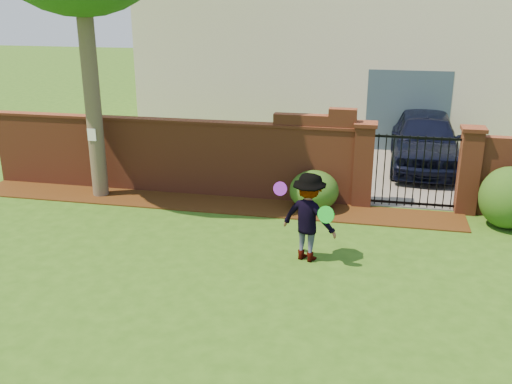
% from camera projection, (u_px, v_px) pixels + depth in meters
% --- Properties ---
extents(ground, '(80.00, 80.00, 0.01)m').
position_uv_depth(ground, '(207.00, 275.00, 9.71)').
color(ground, '#2C5515').
rests_on(ground, ground).
extents(mulch_bed, '(11.10, 1.08, 0.03)m').
position_uv_depth(mulch_bed, '(209.00, 204.00, 12.98)').
color(mulch_bed, '#341B09').
rests_on(mulch_bed, ground).
extents(brick_wall, '(8.70, 0.31, 2.16)m').
position_uv_depth(brick_wall, '(172.00, 154.00, 13.50)').
color(brick_wall, brown).
rests_on(brick_wall, ground).
extents(pillar_left, '(0.50, 0.50, 1.88)m').
position_uv_depth(pillar_left, '(363.00, 164.00, 12.63)').
color(pillar_left, brown).
rests_on(pillar_left, ground).
extents(pillar_right, '(0.50, 0.50, 1.88)m').
position_uv_depth(pillar_right, '(469.00, 170.00, 12.20)').
color(pillar_right, brown).
rests_on(pillar_right, ground).
extents(iron_gate, '(1.78, 0.03, 1.60)m').
position_uv_depth(iron_gate, '(415.00, 171.00, 12.45)').
color(iron_gate, black).
rests_on(iron_gate, ground).
extents(driveway, '(3.20, 8.00, 0.01)m').
position_uv_depth(driveway, '(405.00, 160.00, 16.43)').
color(driveway, slate).
rests_on(driveway, ground).
extents(house, '(12.40, 6.40, 6.30)m').
position_uv_depth(house, '(334.00, 35.00, 19.58)').
color(house, beige).
rests_on(house, ground).
extents(car, '(1.88, 4.50, 1.52)m').
position_uv_depth(car, '(426.00, 142.00, 15.35)').
color(car, black).
rests_on(car, ground).
extents(paper_notice, '(0.20, 0.01, 0.28)m').
position_uv_depth(paper_notice, '(92.00, 135.00, 12.90)').
color(paper_notice, white).
rests_on(paper_notice, tree).
extents(shrub_left, '(1.07, 1.07, 0.88)m').
position_uv_depth(shrub_left, '(314.00, 191.00, 12.53)').
color(shrub_left, '#1A4715').
rests_on(shrub_left, ground).
extents(shrub_middle, '(1.15, 1.15, 1.26)m').
position_uv_depth(shrub_middle, '(509.00, 198.00, 11.52)').
color(shrub_middle, '#1A4715').
rests_on(shrub_middle, ground).
extents(man, '(1.18, 0.93, 1.59)m').
position_uv_depth(man, '(308.00, 218.00, 10.04)').
color(man, gray).
rests_on(man, ground).
extents(frisbee_purple, '(0.25, 0.09, 0.24)m').
position_uv_depth(frisbee_purple, '(280.00, 189.00, 9.90)').
color(frisbee_purple, purple).
rests_on(frisbee_purple, man).
extents(frisbee_green, '(0.30, 0.15, 0.30)m').
position_uv_depth(frisbee_green, '(326.00, 215.00, 9.68)').
color(frisbee_green, green).
rests_on(frisbee_green, man).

